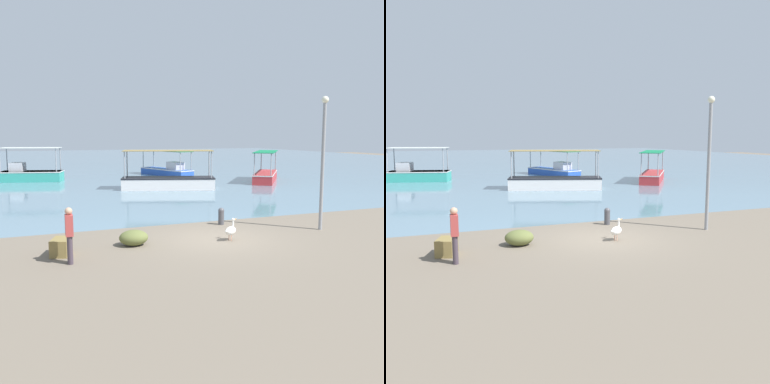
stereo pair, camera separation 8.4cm
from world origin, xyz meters
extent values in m
plane|color=#716454|center=(0.00, 0.00, 0.00)|extent=(120.00, 120.00, 0.00)
cube|color=slate|center=(0.00, 48.00, 0.00)|extent=(110.00, 90.00, 0.00)
cube|color=white|center=(2.88, 14.40, 0.42)|extent=(6.69, 3.88, 0.83)
cube|color=black|center=(2.88, 14.40, 0.80)|extent=(6.74, 3.93, 0.08)
cylinder|color=#99999E|center=(5.95, 14.30, 1.75)|extent=(0.08, 0.08, 1.84)
cylinder|color=#99999E|center=(5.41, 12.65, 1.75)|extent=(0.08, 0.08, 1.84)
cylinder|color=#99999E|center=(0.36, 16.14, 1.75)|extent=(0.08, 0.08, 1.84)
cylinder|color=#99999E|center=(-0.18, 14.50, 1.75)|extent=(0.08, 0.08, 1.84)
cube|color=olive|center=(2.88, 14.40, 2.70)|extent=(6.53, 3.91, 0.05)
cube|color=teal|center=(-5.97, 23.27, 0.42)|extent=(5.17, 3.17, 0.83)
cube|color=silver|center=(-5.97, 23.27, 0.80)|extent=(5.22, 3.22, 0.08)
cylinder|color=#99999E|center=(-3.66, 23.52, 1.77)|extent=(0.08, 0.08, 1.87)
cylinder|color=#99999E|center=(-4.12, 21.87, 1.77)|extent=(0.08, 0.08, 1.87)
cylinder|color=#99999E|center=(-7.83, 24.68, 1.77)|extent=(0.08, 0.08, 1.87)
cylinder|color=#99999E|center=(-8.28, 23.02, 1.77)|extent=(0.08, 0.08, 1.87)
cube|color=silver|center=(-5.97, 23.27, 2.73)|extent=(5.01, 3.22, 0.05)
cube|color=silver|center=(-7.02, 23.56, 1.19)|extent=(1.35, 1.59, 0.71)
cube|color=blue|center=(5.88, 24.20, 0.31)|extent=(3.50, 6.37, 0.62)
cube|color=silver|center=(5.88, 24.20, 0.58)|extent=(3.55, 6.42, 0.08)
cylinder|color=#99999E|center=(4.33, 26.68, 1.44)|extent=(0.08, 0.08, 1.63)
cylinder|color=#99999E|center=(5.52, 27.11, 1.44)|extent=(0.08, 0.08, 1.63)
cylinder|color=#99999E|center=(6.25, 21.28, 1.44)|extent=(0.08, 0.08, 1.63)
cylinder|color=#99999E|center=(7.44, 21.71, 1.44)|extent=(0.08, 0.08, 1.63)
cube|color=#246E40|center=(5.88, 24.20, 2.28)|extent=(3.52, 6.22, 0.05)
cube|color=silver|center=(6.35, 22.87, 0.97)|extent=(1.48, 1.73, 0.70)
cube|color=#C13033|center=(11.83, 16.24, 0.37)|extent=(4.77, 5.84, 0.74)
cube|color=silver|center=(11.83, 16.24, 0.70)|extent=(4.83, 5.89, 0.08)
cylinder|color=#99999E|center=(10.70, 13.59, 1.57)|extent=(0.08, 0.08, 1.66)
cylinder|color=#99999E|center=(9.69, 14.32, 1.57)|extent=(0.08, 0.08, 1.66)
cylinder|color=#99999E|center=(13.97, 18.16, 1.57)|extent=(0.08, 0.08, 1.66)
cylinder|color=#99999E|center=(12.96, 18.89, 1.57)|extent=(0.08, 0.08, 1.66)
cube|color=#127646|center=(11.83, 16.24, 2.43)|extent=(4.74, 5.73, 0.05)
cylinder|color=#E0997A|center=(0.35, -0.37, 0.11)|extent=(0.03, 0.03, 0.22)
cylinder|color=#E0997A|center=(0.40, -0.46, 0.11)|extent=(0.03, 0.03, 0.22)
ellipsoid|color=white|center=(0.40, -0.40, 0.36)|extent=(0.62, 0.53, 0.32)
ellipsoid|color=white|center=(0.18, -0.53, 0.38)|extent=(0.20, 0.19, 0.10)
cylinder|color=white|center=(0.53, -0.32, 0.58)|extent=(0.07, 0.07, 0.26)
sphere|color=white|center=(0.53, -0.32, 0.74)|extent=(0.11, 0.11, 0.11)
cone|color=#E5933F|center=(0.67, -0.23, 0.73)|extent=(0.29, 0.20, 0.06)
cylinder|color=gray|center=(4.57, -0.09, 2.52)|extent=(0.14, 0.14, 5.03)
sphere|color=#EAEACC|center=(4.57, -0.09, 5.15)|extent=(0.28, 0.28, 0.28)
cylinder|color=#47474C|center=(1.25, 2.23, 0.28)|extent=(0.25, 0.25, 0.57)
sphere|color=#4C4C51|center=(1.25, 2.23, 0.60)|extent=(0.26, 0.26, 0.26)
cylinder|color=#443842|center=(-5.29, -1.26, 0.42)|extent=(0.16, 0.16, 0.85)
cylinder|color=#443842|center=(-5.29, -1.08, 0.42)|extent=(0.16, 0.16, 0.85)
cube|color=#AB3E3C|center=(-5.29, -1.17, 1.16)|extent=(0.24, 0.41, 0.62)
sphere|color=tan|center=(-5.29, -1.17, 1.58)|extent=(0.22, 0.22, 0.22)
ellipsoid|color=#616936|center=(-3.04, 0.20, 0.27)|extent=(1.01, 0.86, 0.54)
cube|color=olive|center=(-5.47, -0.14, 0.27)|extent=(0.78, 0.97, 0.54)
camera|label=1|loc=(-6.39, -13.96, 3.81)|focal=40.00mm
camera|label=2|loc=(-6.31, -13.99, 3.81)|focal=40.00mm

